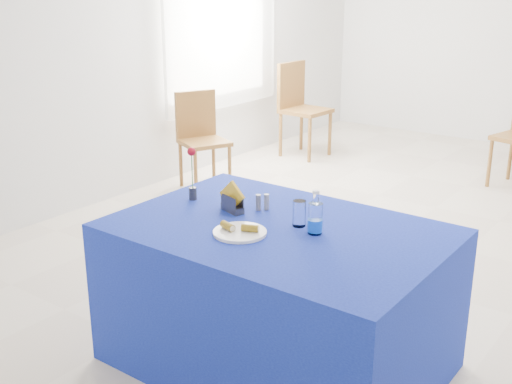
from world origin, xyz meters
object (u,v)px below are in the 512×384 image
chair_win_a (200,133)px  chair_win_b (299,102)px  water_bottle (315,219)px  blue_table (277,297)px  plate (240,232)px

chair_win_a → chair_win_b: chair_win_b is taller
water_bottle → chair_win_b: bearing=123.9°
blue_table → chair_win_a: size_ratio=1.75×
water_bottle → chair_win_a: size_ratio=0.24×
plate → chair_win_b: size_ratio=0.25×
plate → chair_win_a: (-2.22, 2.24, -0.24)m
water_bottle → plate: bearing=-142.0°
plate → water_bottle: size_ratio=1.19×
water_bottle → chair_win_b: (-2.40, 3.58, -0.23)m
blue_table → chair_win_b: size_ratio=1.54×
plate → chair_win_a: chair_win_a is taller
plate → water_bottle: 0.36m
blue_table → plate: bearing=-117.3°
chair_win_a → chair_win_b: bearing=20.6°
chair_win_b → blue_table: bearing=-145.4°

